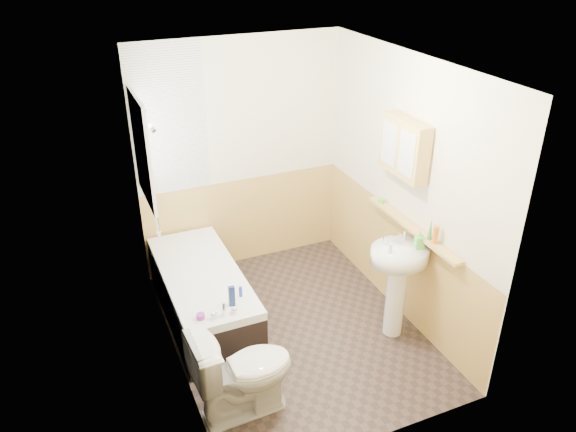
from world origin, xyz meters
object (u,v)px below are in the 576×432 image
(pine_shelf, at_px, (412,228))
(medicine_cabinet, at_px, (404,148))
(bathtub, at_px, (203,294))
(sink, at_px, (398,273))
(toilet, at_px, (243,372))

(pine_shelf, distance_m, medicine_cabinet, 0.73)
(bathtub, xyz_separation_m, medicine_cabinet, (1.74, -0.58, 1.44))
(sink, relative_size, medicine_cabinet, 1.84)
(pine_shelf, bearing_deg, bathtub, 156.14)
(sink, relative_size, pine_shelf, 0.78)
(toilet, relative_size, medicine_cabinet, 1.41)
(sink, bearing_deg, toilet, -177.16)
(pine_shelf, relative_size, medicine_cabinet, 2.36)
(toilet, distance_m, medicine_cabinet, 2.31)
(bathtub, bearing_deg, medicine_cabinet, -18.55)
(bathtub, relative_size, medicine_cabinet, 2.92)
(bathtub, xyz_separation_m, sink, (1.57, -0.92, 0.39))
(medicine_cabinet, bearing_deg, toilet, -158.60)
(pine_shelf, xyz_separation_m, medicine_cabinet, (-0.03, 0.20, 0.70))
(bathtub, height_order, medicine_cabinet, medicine_cabinet)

